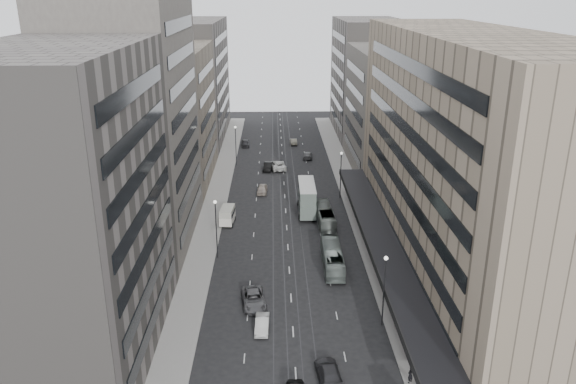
{
  "coord_description": "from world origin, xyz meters",
  "views": [
    {
      "loc": [
        -1.91,
        -57.28,
        34.33
      ],
      "look_at": [
        0.13,
        19.42,
        6.74
      ],
      "focal_mm": 35.0,
      "sensor_mm": 36.0,
      "label": 1
    }
  ],
  "objects": [
    {
      "name": "building_left_a",
      "position": [
        -21.5,
        -8.0,
        15.0
      ],
      "size": [
        15.0,
        28.0,
        30.0
      ],
      "primitive_type": "cube",
      "color": "slate",
      "rests_on": "ground"
    },
    {
      "name": "lamp_right_near",
      "position": [
        9.7,
        -5.0,
        5.2
      ],
      "size": [
        0.44,
        0.44,
        8.32
      ],
      "color": "#262628",
      "rests_on": "ground"
    },
    {
      "name": "double_decker",
      "position": [
        3.42,
        27.98,
        2.7
      ],
      "size": [
        2.89,
        9.17,
        5.0
      ],
      "rotation": [
        0.0,
        0.0,
        -0.01
      ],
      "color": "slate",
      "rests_on": "ground"
    },
    {
      "name": "building_left_d",
      "position": [
        -21.5,
        79.0,
        14.0
      ],
      "size": [
        15.0,
        38.0,
        28.0
      ],
      "primitive_type": "cube",
      "color": "slate",
      "rests_on": "ground"
    },
    {
      "name": "ground",
      "position": [
        0.0,
        0.0,
        0.0
      ],
      "size": [
        220.0,
        220.0,
        0.0
      ],
      "primitive_type": "plane",
      "color": "black",
      "rests_on": "ground"
    },
    {
      "name": "sedan_9",
      "position": [
        2.8,
        71.62,
        0.69
      ],
      "size": [
        1.65,
        4.23,
        1.37
      ],
      "primitive_type": "imported",
      "rotation": [
        0.0,
        0.0,
        3.19
      ],
      "color": "#9C9781",
      "rests_on": "ground"
    },
    {
      "name": "lamp_right_far",
      "position": [
        9.7,
        35.0,
        5.2
      ],
      "size": [
        0.44,
        0.44,
        8.32
      ],
      "color": "#262628",
      "rests_on": "ground"
    },
    {
      "name": "sedan_3",
      "position": [
        3.06,
        -13.88,
        0.76
      ],
      "size": [
        2.55,
        5.37,
        1.51
      ],
      "primitive_type": "imported",
      "rotation": [
        0.0,
        0.0,
        3.23
      ],
      "color": "#262628",
      "rests_on": "ground"
    },
    {
      "name": "sedan_7",
      "position": [
        5.44,
        59.74,
        0.71
      ],
      "size": [
        2.35,
        5.01,
        1.42
      ],
      "primitive_type": "imported",
      "rotation": [
        0.0,
        0.0,
        3.06
      ],
      "color": "#5A5A5C",
      "rests_on": "ground"
    },
    {
      "name": "panel_van",
      "position": [
        -9.2,
        23.77,
        1.46
      ],
      "size": [
        2.37,
        4.36,
        2.66
      ],
      "rotation": [
        0.0,
        0.0,
        -0.08
      ],
      "color": "white",
      "rests_on": "ground"
    },
    {
      "name": "sedan_4",
      "position": [
        -4.02,
        37.69,
        0.74
      ],
      "size": [
        2.02,
        4.44,
        1.48
      ],
      "primitive_type": "imported",
      "rotation": [
        0.0,
        0.0,
        -0.06
      ],
      "color": "gray",
      "rests_on": "ground"
    },
    {
      "name": "building_right_mid",
      "position": [
        21.5,
        52.0,
        12.0
      ],
      "size": [
        15.0,
        28.0,
        24.0
      ],
      "primitive_type": "cube",
      "color": "#524D47",
      "rests_on": "ground"
    },
    {
      "name": "bus_near",
      "position": [
        5.65,
        8.64,
        1.42
      ],
      "size": [
        2.51,
        10.25,
        2.85
      ],
      "primitive_type": "imported",
      "rotation": [
        0.0,
        0.0,
        3.13
      ],
      "color": "gray",
      "rests_on": "ground"
    },
    {
      "name": "building_right_far",
      "position": [
        21.5,
        82.0,
        14.0
      ],
      "size": [
        15.0,
        32.0,
        28.0
      ],
      "primitive_type": "cube",
      "color": "slate",
      "rests_on": "ground"
    },
    {
      "name": "sedan_6",
      "position": [
        -0.99,
        52.06,
        0.85
      ],
      "size": [
        3.48,
        6.37,
        1.69
      ],
      "primitive_type": "imported",
      "rotation": [
        0.0,
        0.0,
        3.25
      ],
      "color": "silver",
      "rests_on": "ground"
    },
    {
      "name": "pedestrian",
      "position": [
        10.51,
        -14.69,
        1.02
      ],
      "size": [
        0.75,
        0.73,
        1.74
      ],
      "primitive_type": "imported",
      "rotation": [
        0.0,
        0.0,
        3.85
      ],
      "color": "black",
      "rests_on": "sidewalk_right"
    },
    {
      "name": "sedan_5",
      "position": [
        -3.03,
        51.42,
        0.78
      ],
      "size": [
        2.29,
        4.93,
        1.56
      ],
      "primitive_type": "imported",
      "rotation": [
        0.0,
        0.0,
        -0.14
      ],
      "color": "black",
      "rests_on": "ground"
    },
    {
      "name": "sedan_2",
      "position": [
        -4.37,
        -0.44,
        0.78
      ],
      "size": [
        3.31,
        5.91,
        1.56
      ],
      "primitive_type": "imported",
      "rotation": [
        0.0,
        0.0,
        0.13
      ],
      "color": "#565658",
      "rests_on": "ground"
    },
    {
      "name": "lamp_left_near",
      "position": [
        -9.7,
        12.0,
        5.2
      ],
      "size": [
        0.44,
        0.44,
        8.32
      ],
      "color": "#262628",
      "rests_on": "ground"
    },
    {
      "name": "sedan_1",
      "position": [
        -3.32,
        -5.51,
        0.67
      ],
      "size": [
        1.55,
        4.12,
        1.34
      ],
      "primitive_type": "imported",
      "rotation": [
        0.0,
        0.0,
        -0.03
      ],
      "color": "silver",
      "rests_on": "ground"
    },
    {
      "name": "bus_far",
      "position": [
        5.95,
        23.24,
        1.38
      ],
      "size": [
        2.71,
        9.98,
        2.76
      ],
      "primitive_type": "imported",
      "rotation": [
        0.0,
        0.0,
        3.18
      ],
      "color": "gray",
      "rests_on": "ground"
    },
    {
      "name": "lamp_left_far",
      "position": [
        -9.7,
        55.0,
        5.2
      ],
      "size": [
        0.44,
        0.44,
        8.32
      ],
      "color": "#262628",
      "rests_on": "ground"
    },
    {
      "name": "sedan_8",
      "position": [
        -8.5,
        70.16,
        0.76
      ],
      "size": [
        2.02,
        4.55,
        1.52
      ],
      "primitive_type": "imported",
      "rotation": [
        0.0,
        0.0,
        0.05
      ],
      "color": "#272629",
      "rests_on": "ground"
    },
    {
      "name": "building_left_b",
      "position": [
        -21.5,
        19.0,
        17.0
      ],
      "size": [
        15.0,
        26.0,
        34.0
      ],
      "primitive_type": "cube",
      "color": "#524D47",
      "rests_on": "ground"
    },
    {
      "name": "department_store",
      "position": [
        21.45,
        8.0,
        14.95
      ],
      "size": [
        19.2,
        60.0,
        30.0
      ],
      "color": "gray",
      "rests_on": "ground"
    },
    {
      "name": "sidewalk_right",
      "position": [
        12.0,
        37.5,
        0.07
      ],
      "size": [
        4.0,
        125.0,
        0.15
      ],
      "primitive_type": "cube",
      "color": "gray",
      "rests_on": "ground"
    },
    {
      "name": "building_left_c",
      "position": [
        -21.5,
        46.0,
        12.5
      ],
      "size": [
        15.0,
        28.0,
        25.0
      ],
      "primitive_type": "cube",
      "color": "gray",
      "rests_on": "ground"
    },
    {
      "name": "sidewalk_left",
      "position": [
        -12.0,
        37.5,
        0.07
      ],
      "size": [
        4.0,
        125.0,
        0.15
      ],
      "primitive_type": "cube",
      "color": "gray",
      "rests_on": "ground"
    }
  ]
}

